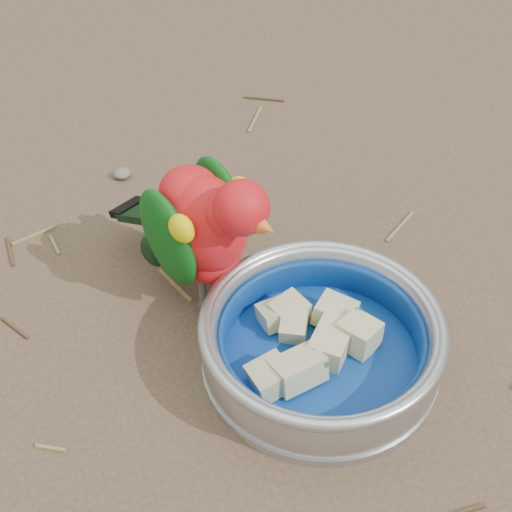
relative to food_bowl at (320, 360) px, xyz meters
name	(u,v)px	position (x,y,z in m)	size (l,w,h in m)	color
ground	(286,348)	(-0.02, 0.03, -0.01)	(60.00, 60.00, 0.00)	brown
food_bowl	(320,360)	(0.00, 0.00, 0.00)	(0.22, 0.22, 0.02)	#B2B2BA
bowl_wall	(322,339)	(0.00, 0.00, 0.03)	(0.22, 0.22, 0.04)	#B2B2BA
fruit_wedges	(321,344)	(0.00, 0.00, 0.02)	(0.13, 0.13, 0.03)	beige
lory_parrot	(205,235)	(-0.08, 0.12, 0.07)	(0.10, 0.20, 0.16)	red
ground_debris	(233,336)	(-0.07, 0.06, -0.01)	(0.90, 0.80, 0.01)	olive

